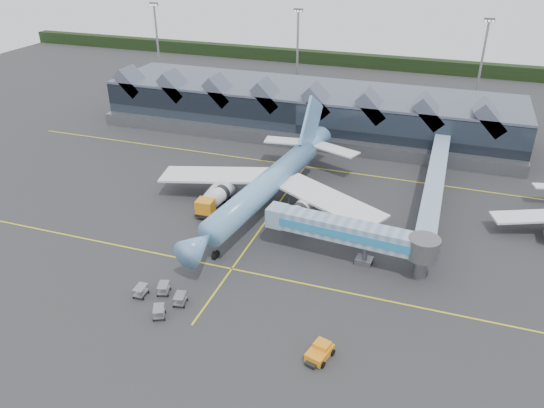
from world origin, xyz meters
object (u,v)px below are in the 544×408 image
(fuel_truck, at_px, (215,195))
(jet_bridge, at_px, (360,235))
(main_airliner, at_px, (270,183))
(pushback_tug, at_px, (320,352))

(fuel_truck, bearing_deg, jet_bridge, -21.61)
(main_airliner, relative_size, pushback_tug, 11.46)
(main_airliner, height_order, fuel_truck, main_airliner)
(main_airliner, distance_m, jet_bridge, 20.21)
(fuel_truck, bearing_deg, pushback_tug, -51.27)
(main_airliner, xyz_separation_m, jet_bridge, (16.77, -11.28, -0.04))
(jet_bridge, height_order, pushback_tug, jet_bridge)
(main_airliner, distance_m, fuel_truck, 9.34)
(fuel_truck, xyz_separation_m, pushback_tug, (24.99, -27.71, -1.27))
(jet_bridge, distance_m, fuel_truck, 26.77)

